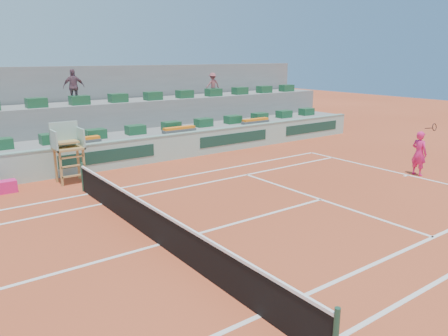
{
  "coord_description": "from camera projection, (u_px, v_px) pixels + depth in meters",
  "views": [
    {
      "loc": [
        -5.02,
        -9.75,
        4.92
      ],
      "look_at": [
        4.0,
        2.5,
        1.0
      ],
      "focal_mm": 35.0,
      "sensor_mm": 36.0,
      "label": 1
    }
  ],
  "objects": [
    {
      "name": "tennis_net",
      "position": [
        159.0,
        226.0,
        11.58
      ],
      "size": [
        0.1,
        11.97,
        1.1
      ],
      "color": "black",
      "rests_on": "ground"
    },
    {
      "name": "spectator_mid",
      "position": [
        74.0,
        87.0,
        21.23
      ],
      "size": [
        1.07,
        0.63,
        1.71
      ],
      "primitive_type": "imported",
      "rotation": [
        0.0,
        0.0,
        2.92
      ],
      "color": "#6A4754",
      "rests_on": "seating_tier_upper"
    },
    {
      "name": "flower_planters",
      "position": [
        18.0,
        148.0,
        17.54
      ],
      "size": [
        26.8,
        0.36,
        0.28
      ],
      "color": "#535353",
      "rests_on": "seating_tier_lower"
    },
    {
      "name": "umpire_chair",
      "position": [
        67.0,
        144.0,
        17.18
      ],
      "size": [
        1.1,
        0.9,
        2.4
      ],
      "color": "olive",
      "rests_on": "ground"
    },
    {
      "name": "tennis_player",
      "position": [
        419.0,
        153.0,
        18.35
      ],
      "size": [
        0.52,
        0.93,
        2.28
      ],
      "color": "#EA1E70",
      "rests_on": "ground"
    },
    {
      "name": "seat_row_lower",
      "position": [
        51.0,
        139.0,
        19.0
      ],
      "size": [
        32.9,
        0.6,
        0.44
      ],
      "color": "#1A4F2D",
      "rests_on": "seating_tier_lower"
    },
    {
      "name": "player_bag",
      "position": [
        2.0,
        187.0,
        16.04
      ],
      "size": [
        1.02,
        0.45,
        0.45
      ],
      "primitive_type": "cube",
      "color": "#EA1E70",
      "rests_on": "ground"
    },
    {
      "name": "spectator_right",
      "position": [
        213.0,
        84.0,
        26.05
      ],
      "size": [
        0.89,
        0.54,
        1.35
      ],
      "primitive_type": "imported",
      "rotation": [
        0.0,
        0.0,
        3.1
      ],
      "color": "#8D464B",
      "rests_on": "seating_tier_upper"
    },
    {
      "name": "ground",
      "position": [
        159.0,
        245.0,
        11.71
      ],
      "size": [
        90.0,
        90.0,
        0.0
      ],
      "primitive_type": "plane",
      "color": "#A73D20",
      "rests_on": "ground"
    },
    {
      "name": "seating_tier_lower",
      "position": [
        47.0,
        153.0,
        19.91
      ],
      "size": [
        36.0,
        4.0,
        1.2
      ],
      "primitive_type": "cube",
      "color": "gray",
      "rests_on": "ground"
    },
    {
      "name": "seating_tier_upper",
      "position": [
        37.0,
        133.0,
        20.98
      ],
      "size": [
        36.0,
        2.4,
        2.6
      ],
      "primitive_type": "cube",
      "color": "gray",
      "rests_on": "ground"
    },
    {
      "name": "court_lines",
      "position": [
        159.0,
        244.0,
        11.71
      ],
      "size": [
        23.89,
        11.09,
        0.01
      ],
      "color": "silver",
      "rests_on": "ground"
    },
    {
      "name": "seat_row_upper",
      "position": [
        36.0,
        103.0,
        20.14
      ],
      "size": [
        32.9,
        0.6,
        0.44
      ],
      "color": "#1A4F2D",
      "rests_on": "seating_tier_upper"
    },
    {
      "name": "stadium_back_wall",
      "position": [
        26.0,
        111.0,
        22.01
      ],
      "size": [
        36.0,
        0.4,
        4.4
      ],
      "primitive_type": "cube",
      "color": "gray",
      "rests_on": "ground"
    },
    {
      "name": "advertising_hoarding",
      "position": [
        62.0,
        162.0,
        18.2
      ],
      "size": [
        36.0,
        0.34,
        1.26
      ],
      "color": "#94BAAB",
      "rests_on": "ground"
    }
  ]
}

